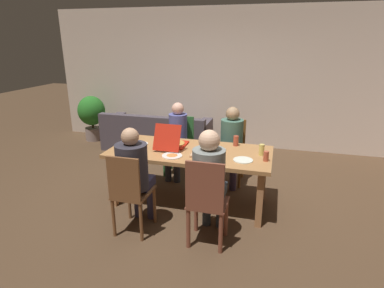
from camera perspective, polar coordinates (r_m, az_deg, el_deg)
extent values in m
plane|color=#4F3825|center=(4.42, -0.35, -10.28)|extent=(20.00, 20.00, 0.00)
cube|color=beige|center=(6.52, 6.08, 11.62)|extent=(7.37, 0.12, 2.73)
cube|color=#AE7845|center=(4.12, -0.37, -1.46)|extent=(2.09, 0.94, 0.05)
cube|color=#AC7449|center=(4.30, -14.01, -6.57)|extent=(0.08, 0.08, 0.70)
cube|color=#AC7449|center=(3.81, 12.09, -9.81)|extent=(0.08, 0.08, 0.70)
cube|color=#AC7449|center=(4.89, -9.88, -3.14)|extent=(0.08, 0.08, 0.70)
cube|color=#AC7449|center=(4.47, 12.73, -5.46)|extent=(0.08, 0.08, 0.70)
cylinder|color=brown|center=(3.70, 0.74, -12.30)|extent=(0.05, 0.05, 0.46)
cylinder|color=brown|center=(3.65, 6.14, -12.97)|extent=(0.05, 0.05, 0.46)
cylinder|color=brown|center=(3.44, -0.67, -14.96)|extent=(0.05, 0.05, 0.46)
cylinder|color=brown|center=(3.38, 5.20, -15.75)|extent=(0.05, 0.05, 0.46)
cube|color=brown|center=(3.41, 2.91, -10.55)|extent=(0.41, 0.39, 0.02)
cube|color=brown|center=(3.13, 2.28, -7.76)|extent=(0.39, 0.03, 0.52)
cylinder|color=#313B45|center=(3.81, 2.66, -11.19)|extent=(0.10, 0.10, 0.48)
cylinder|color=#313B45|center=(3.78, 5.19, -11.49)|extent=(0.10, 0.10, 0.48)
cube|color=#313B45|center=(3.53, 3.53, -8.42)|extent=(0.30, 0.33, 0.11)
cylinder|color=gray|center=(3.27, 3.01, -5.49)|extent=(0.34, 0.34, 0.54)
sphere|color=beige|center=(3.14, 3.12, 0.63)|extent=(0.22, 0.22, 0.22)
cylinder|color=brown|center=(4.01, -11.23, -10.11)|extent=(0.04, 0.04, 0.46)
cylinder|color=brown|center=(3.89, -6.77, -10.86)|extent=(0.04, 0.04, 0.46)
cylinder|color=brown|center=(3.71, -13.95, -12.81)|extent=(0.04, 0.04, 0.46)
cylinder|color=brown|center=(3.58, -9.16, -13.76)|extent=(0.04, 0.04, 0.46)
cube|color=brown|center=(3.68, -10.47, -8.59)|extent=(0.38, 0.44, 0.02)
cube|color=brown|center=(3.40, -12.22, -6.25)|extent=(0.36, 0.03, 0.49)
cylinder|color=#322F4D|center=(4.04, -9.73, -9.66)|extent=(0.10, 0.10, 0.48)
cylinder|color=#322F4D|center=(3.97, -7.41, -10.03)|extent=(0.10, 0.10, 0.48)
cube|color=#322F4D|center=(3.77, -9.58, -6.84)|extent=(0.32, 0.29, 0.11)
cylinder|color=#312F39|center=(3.55, -10.77, -4.02)|extent=(0.35, 0.35, 0.51)
sphere|color=tan|center=(3.43, -11.11, 1.30)|extent=(0.19, 0.19, 0.19)
cylinder|color=brown|center=(4.75, 8.55, -5.27)|extent=(0.04, 0.04, 0.46)
cylinder|color=brown|center=(4.80, 4.63, -4.90)|extent=(0.04, 0.04, 0.46)
cylinder|color=brown|center=(5.12, 9.11, -3.54)|extent=(0.04, 0.04, 0.46)
cylinder|color=brown|center=(5.16, 5.47, -3.21)|extent=(0.04, 0.04, 0.46)
cube|color=brown|center=(4.87, 7.05, -1.59)|extent=(0.39, 0.45, 0.02)
cube|color=brown|center=(4.99, 7.52, 1.85)|extent=(0.37, 0.03, 0.47)
cylinder|color=#382E4D|center=(4.67, 7.41, -5.50)|extent=(0.10, 0.10, 0.48)
cylinder|color=#382E4D|center=(4.70, 5.41, -5.31)|extent=(0.10, 0.10, 0.48)
cube|color=#382E4D|center=(4.70, 6.80, -1.51)|extent=(0.30, 0.31, 0.11)
cylinder|color=#446D5C|center=(4.78, 7.19, 1.68)|extent=(0.33, 0.33, 0.46)
sphere|color=#A27F5C|center=(4.69, 7.34, 5.43)|extent=(0.20, 0.20, 0.20)
cylinder|color=#316C34|center=(4.99, -0.95, -3.86)|extent=(0.05, 0.05, 0.46)
cylinder|color=#316C34|center=(5.11, -5.00, -3.42)|extent=(0.05, 0.05, 0.46)
cylinder|color=#316C34|center=(5.28, 0.03, -2.59)|extent=(0.05, 0.05, 0.46)
cylinder|color=#316C34|center=(5.39, -3.82, -2.20)|extent=(0.05, 0.05, 0.46)
cube|color=#316C34|center=(5.11, -2.48, -0.49)|extent=(0.44, 0.39, 0.02)
cube|color=#316C34|center=(5.20, -1.92, 2.60)|extent=(0.42, 0.03, 0.46)
cylinder|color=#30343F|center=(4.89, -2.75, -4.24)|extent=(0.10, 0.10, 0.48)
cylinder|color=#30343F|center=(4.94, -4.33, -4.07)|extent=(0.10, 0.10, 0.48)
cube|color=#30343F|center=(4.94, -3.06, -0.42)|extent=(0.26, 0.33, 0.11)
cylinder|color=#505599|center=(5.02, -2.52, 2.74)|extent=(0.29, 0.29, 0.48)
sphere|color=#DEA78E|center=(4.94, -2.58, 6.38)|extent=(0.19, 0.19, 0.19)
cube|color=tan|center=(4.00, 2.96, -1.57)|extent=(0.39, 0.39, 0.03)
cube|color=red|center=(4.32, -3.37, -0.07)|extent=(0.35, 0.35, 0.02)
cylinder|color=#C0883B|center=(4.31, -3.37, 0.15)|extent=(0.31, 0.31, 0.01)
cube|color=red|center=(4.04, -4.53, 1.15)|extent=(0.35, 0.15, 0.32)
cylinder|color=white|center=(3.82, 9.19, -2.88)|extent=(0.24, 0.24, 0.01)
cylinder|color=white|center=(4.40, -9.38, 0.00)|extent=(0.22, 0.22, 0.01)
cone|color=#D08339|center=(4.40, -9.39, 0.18)|extent=(0.10, 0.10, 0.02)
cylinder|color=white|center=(3.92, -3.61, -2.12)|extent=(0.25, 0.25, 0.01)
cone|color=#D17B3B|center=(3.91, -3.61, -1.93)|extent=(0.14, 0.14, 0.02)
cylinder|color=#B64F35|center=(3.84, 13.19, -2.15)|extent=(0.06, 0.06, 0.12)
cylinder|color=#E2CC63|center=(4.02, 12.43, -1.03)|extent=(0.07, 0.07, 0.14)
cylinder|color=#B34933|center=(4.31, 7.91, 0.57)|extent=(0.07, 0.07, 0.14)
cylinder|color=#B44A2F|center=(4.40, 3.58, 0.83)|extent=(0.08, 0.08, 0.10)
cube|color=#4B424C|center=(6.42, -6.24, 1.05)|extent=(2.11, 0.81, 0.44)
cube|color=#4B424C|center=(6.03, -7.49, 3.54)|extent=(2.11, 0.16, 0.31)
cube|color=#4B424C|center=(6.74, -13.95, 4.17)|extent=(0.20, 0.77, 0.18)
cube|color=#4B424C|center=(6.06, 2.13, 3.13)|extent=(0.20, 0.77, 0.18)
cylinder|color=gray|center=(7.31, -17.27, 1.79)|extent=(0.35, 0.35, 0.28)
cylinder|color=brown|center=(7.25, -17.43, 3.40)|extent=(0.05, 0.05, 0.15)
ellipsoid|color=#287425|center=(7.19, -17.66, 5.74)|extent=(0.57, 0.57, 0.63)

